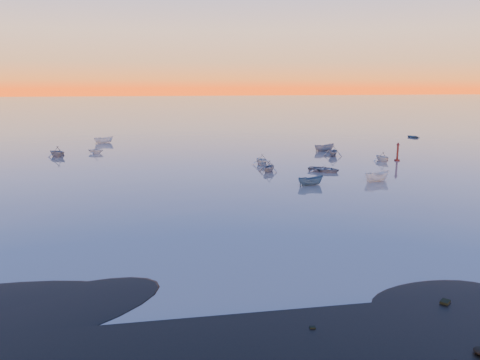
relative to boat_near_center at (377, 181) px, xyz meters
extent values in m
plane|color=slate|center=(-17.04, 70.21, 0.00)|extent=(600.00, 600.00, 0.00)
imported|color=white|center=(0.00, 0.00, 0.00)|extent=(2.48, 4.15, 1.34)
imported|color=white|center=(8.10, 14.89, 0.00)|extent=(3.70, 2.22, 1.21)
cylinder|color=#4E1510|center=(10.75, 14.79, 0.05)|extent=(0.91, 0.91, 0.30)
cylinder|color=#4E1510|center=(10.75, 14.79, 1.31)|extent=(0.32, 0.32, 2.62)
cone|color=#4E1510|center=(10.75, 14.79, 2.87)|extent=(0.60, 0.60, 0.50)
camera|label=1|loc=(-28.43, -57.03, 13.11)|focal=35.00mm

